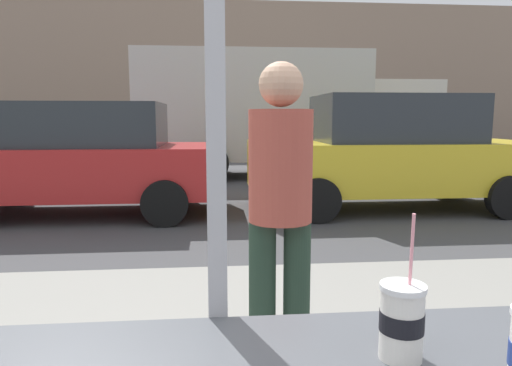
{
  "coord_description": "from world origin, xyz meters",
  "views": [
    {
      "loc": [
        -0.01,
        -1.12,
        1.48
      ],
      "look_at": [
        0.34,
        2.7,
        0.93
      ],
      "focal_mm": 32.47,
      "sensor_mm": 36.0,
      "label": 1
    }
  ],
  "objects_px": {
    "soda_cup_left": "(402,320)",
    "parked_car_yellow": "(392,153)",
    "parked_car_red": "(80,158)",
    "pedestrian": "(280,203)",
    "box_truck": "(279,110)"
  },
  "relations": [
    {
      "from": "parked_car_red",
      "to": "parked_car_yellow",
      "type": "bearing_deg",
      "value": 0.0
    },
    {
      "from": "soda_cup_left",
      "to": "parked_car_yellow",
      "type": "xyz_separation_m",
      "value": [
        2.45,
        6.25,
        -0.13
      ]
    },
    {
      "from": "parked_car_red",
      "to": "parked_car_yellow",
      "type": "height_order",
      "value": "parked_car_yellow"
    },
    {
      "from": "parked_car_yellow",
      "to": "soda_cup_left",
      "type": "bearing_deg",
      "value": -111.41
    },
    {
      "from": "soda_cup_left",
      "to": "parked_car_red",
      "type": "height_order",
      "value": "parked_car_red"
    },
    {
      "from": "box_truck",
      "to": "pedestrian",
      "type": "distance_m",
      "value": 9.42
    },
    {
      "from": "soda_cup_left",
      "to": "box_truck",
      "type": "xyz_separation_m",
      "value": [
        1.25,
        10.67,
        0.6
      ]
    },
    {
      "from": "soda_cup_left",
      "to": "parked_car_red",
      "type": "relative_size",
      "value": 0.07
    },
    {
      "from": "box_truck",
      "to": "pedestrian",
      "type": "height_order",
      "value": "box_truck"
    },
    {
      "from": "parked_car_red",
      "to": "soda_cup_left",
      "type": "bearing_deg",
      "value": -68.94
    },
    {
      "from": "soda_cup_left",
      "to": "box_truck",
      "type": "height_order",
      "value": "box_truck"
    },
    {
      "from": "parked_car_red",
      "to": "pedestrian",
      "type": "relative_size",
      "value": 2.71
    },
    {
      "from": "soda_cup_left",
      "to": "parked_car_yellow",
      "type": "height_order",
      "value": "parked_car_yellow"
    },
    {
      "from": "parked_car_red",
      "to": "pedestrian",
      "type": "height_order",
      "value": "pedestrian"
    },
    {
      "from": "parked_car_yellow",
      "to": "box_truck",
      "type": "bearing_deg",
      "value": 105.22
    }
  ]
}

